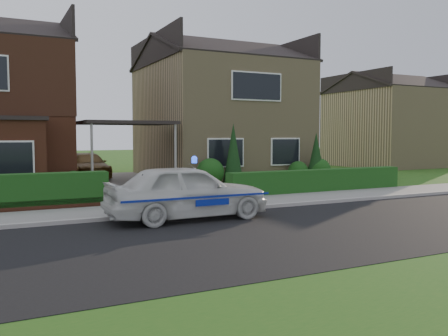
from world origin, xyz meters
TOP-DOWN VIEW (x-y plane):
  - ground at (0.00, 0.00)m, footprint 120.00×120.00m
  - road at (0.00, 0.00)m, footprint 60.00×6.00m
  - kerb at (0.00, 3.05)m, footprint 60.00×0.16m
  - sidewalk at (0.00, 4.10)m, footprint 60.00×2.00m
  - driveway at (0.00, 11.00)m, footprint 3.80×12.00m
  - house_right at (5.80, 13.99)m, footprint 7.50×8.06m
  - carport_link at (0.00, 10.95)m, footprint 3.80×3.00m
  - hedge_right at (5.80, 5.35)m, footprint 7.50×0.55m
  - shrub_left_mid at (-4.00, 9.30)m, footprint 1.32×1.32m
  - shrub_left_near at (-2.40, 9.60)m, footprint 0.84×0.84m
  - shrub_right_near at (3.20, 9.40)m, footprint 1.20×1.20m
  - shrub_right_mid at (7.80, 9.50)m, footprint 0.96×0.96m
  - shrub_right_far at (8.80, 9.20)m, footprint 1.08×1.08m
  - conifer_a at (4.20, 9.20)m, footprint 0.90×0.90m
  - conifer_b at (8.60, 9.20)m, footprint 0.90×0.90m
  - neighbour_right at (20.00, 16.00)m, footprint 6.50×7.00m
  - police_car at (-0.66, 2.40)m, footprint 3.87×4.22m
  - driveway_car at (-1.00, 14.50)m, footprint 1.70×4.07m
  - potted_plant_b at (-2.50, 6.04)m, footprint 0.57×0.53m
  - potted_plant_c at (-3.26, 6.00)m, footprint 0.50×0.50m

SIDE VIEW (x-z plane):
  - ground at x=0.00m, z-range 0.00..0.00m
  - road at x=0.00m, z-range -0.01..0.01m
  - hedge_right at x=5.80m, z-range -0.40..0.40m
  - sidewalk at x=0.00m, z-range 0.00..0.10m
  - kerb at x=0.00m, z-range 0.00..0.12m
  - driveway at x=0.00m, z-range 0.00..0.12m
  - potted_plant_c at x=-3.26m, z-range 0.00..0.68m
  - potted_plant_b at x=-2.50m, z-range 0.00..0.83m
  - shrub_left_near at x=-2.40m, z-range 0.00..0.84m
  - shrub_right_mid at x=7.80m, z-range 0.00..0.96m
  - shrub_right_far at x=8.80m, z-range 0.00..1.08m
  - shrub_right_near at x=3.20m, z-range 0.00..1.20m
  - shrub_left_mid at x=-4.00m, z-range 0.00..1.32m
  - driveway_car at x=-1.00m, z-range 0.12..1.30m
  - police_car at x=-0.66m, z-range -0.08..1.52m
  - conifer_b at x=8.60m, z-range 0.00..2.20m
  - conifer_a at x=4.20m, z-range 0.00..2.60m
  - neighbour_right at x=20.00m, z-range 0.00..5.20m
  - carport_link at x=0.00m, z-range 1.27..4.04m
  - house_right at x=5.80m, z-range 0.04..7.29m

